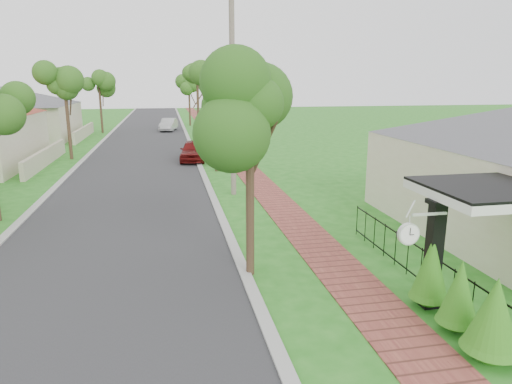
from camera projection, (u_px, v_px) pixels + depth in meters
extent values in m
plane|color=#226E1A|center=(228.00, 302.00, 10.67)|extent=(160.00, 160.00, 0.00)
cube|color=#28282B|center=(140.00, 162.00, 29.17)|extent=(7.00, 120.00, 0.02)
cube|color=#9E9E99|center=(197.00, 160.00, 29.86)|extent=(0.30, 120.00, 0.10)
cube|color=#9E9E99|center=(80.00, 164.00, 28.49)|extent=(0.30, 120.00, 0.10)
cube|color=#9A4D3D|center=(236.00, 159.00, 30.34)|extent=(1.50, 120.00, 0.03)
cube|color=white|center=(492.00, 192.00, 10.19)|extent=(2.90, 2.60, 0.20)
cube|color=black|center=(493.00, 187.00, 10.16)|extent=(2.90, 2.60, 0.06)
cube|color=black|center=(434.00, 254.00, 10.27)|extent=(0.30, 0.30, 2.52)
cube|color=black|center=(429.00, 300.00, 10.54)|extent=(0.48, 0.48, 0.24)
cube|color=black|center=(439.00, 202.00, 9.98)|extent=(0.42, 0.42, 0.10)
cube|color=black|center=(423.00, 250.00, 11.36)|extent=(0.03, 8.00, 0.03)
cube|color=black|center=(420.00, 279.00, 11.55)|extent=(0.03, 8.00, 0.03)
cylinder|color=black|center=(494.00, 319.00, 8.92)|extent=(0.02, 0.02, 1.00)
cylinder|color=black|center=(472.00, 304.00, 9.56)|extent=(0.02, 0.02, 1.00)
cylinder|color=black|center=(453.00, 290.00, 10.19)|extent=(0.02, 0.02, 1.00)
cylinder|color=black|center=(436.00, 277.00, 10.83)|extent=(0.02, 0.02, 1.00)
cylinder|color=black|center=(421.00, 267.00, 11.47)|extent=(0.02, 0.02, 1.00)
cylinder|color=black|center=(408.00, 257.00, 12.10)|extent=(0.02, 0.02, 1.00)
cylinder|color=black|center=(395.00, 248.00, 12.74)|extent=(0.02, 0.02, 1.00)
cylinder|color=black|center=(384.00, 240.00, 13.37)|extent=(0.02, 0.02, 1.00)
cylinder|color=black|center=(374.00, 233.00, 14.01)|extent=(0.02, 0.02, 1.00)
cylinder|color=black|center=(365.00, 226.00, 14.64)|extent=(0.02, 0.02, 1.00)
cylinder|color=black|center=(357.00, 220.00, 15.28)|extent=(0.02, 0.02, 1.00)
cylinder|color=#382619|center=(216.00, 131.00, 25.66)|extent=(0.22, 0.22, 4.55)
sphere|color=#215115|center=(215.00, 88.00, 25.09)|extent=(1.70, 1.70, 1.70)
cylinder|color=#382619|center=(198.00, 112.00, 38.97)|extent=(0.22, 0.22, 4.90)
sphere|color=#215115|center=(197.00, 81.00, 38.35)|extent=(1.70, 1.70, 1.70)
cylinder|color=#382619|center=(190.00, 107.00, 52.40)|extent=(0.22, 0.22, 4.20)
sphere|color=#215115|center=(189.00, 87.00, 51.87)|extent=(1.70, 1.70, 1.70)
cylinder|color=#382619|center=(68.00, 122.00, 29.66)|extent=(0.22, 0.22, 4.90)
sphere|color=#215115|center=(64.00, 81.00, 29.04)|extent=(1.70, 1.70, 1.70)
cylinder|color=#382619|center=(101.00, 110.00, 44.95)|extent=(0.22, 0.22, 4.55)
sphere|color=#215115|center=(99.00, 85.00, 44.38)|extent=(1.70, 1.70, 1.70)
sphere|color=#266915|center=(490.00, 342.00, 8.40)|extent=(0.82, 0.82, 0.82)
cone|color=#266915|center=(495.00, 311.00, 8.25)|extent=(0.93, 0.93, 1.29)
sphere|color=#266915|center=(457.00, 316.00, 9.37)|extent=(0.66, 0.66, 0.66)
cone|color=#266915|center=(460.00, 289.00, 9.22)|extent=(0.74, 0.74, 1.23)
sphere|color=#266915|center=(429.00, 292.00, 10.36)|extent=(0.68, 0.68, 0.68)
cone|color=#266915|center=(431.00, 265.00, 10.20)|extent=(0.78, 0.78, 1.35)
cube|color=#BFB299|center=(46.00, 157.00, 28.01)|extent=(0.25, 10.00, 1.00)
cube|color=beige|center=(6.00, 122.00, 39.92)|extent=(11.00, 10.00, 3.00)
pyramid|color=#4C4C51|center=(3.00, 96.00, 39.38)|extent=(15.56, 15.56, 1.60)
cube|color=#BFB299|center=(84.00, 132.00, 41.36)|extent=(0.25, 10.00, 1.00)
imported|color=#5E0E0E|center=(193.00, 151.00, 29.39)|extent=(2.04, 4.04, 1.32)
imported|color=#BCBCBE|center=(169.00, 125.00, 47.13)|extent=(2.04, 4.02, 1.26)
cylinder|color=#382619|center=(250.00, 199.00, 11.75)|extent=(0.22, 0.22, 4.16)
sphere|color=#2D5E1B|center=(250.00, 113.00, 11.23)|extent=(2.07, 2.07, 2.07)
cylinder|color=#78685D|center=(233.00, 94.00, 19.79)|extent=(0.24, 0.24, 8.96)
cube|color=silver|center=(429.00, 214.00, 9.55)|extent=(0.80, 0.05, 0.05)
cylinder|color=silver|center=(409.00, 224.00, 9.51)|extent=(0.02, 0.02, 0.34)
cylinder|color=silver|center=(408.00, 234.00, 9.56)|extent=(0.48, 0.10, 0.48)
cylinder|color=white|center=(410.00, 235.00, 9.51)|extent=(0.41, 0.01, 0.41)
cylinder|color=white|center=(407.00, 233.00, 9.61)|extent=(0.41, 0.01, 0.41)
cube|color=black|center=(410.00, 232.00, 9.48)|extent=(0.01, 0.01, 0.16)
cube|color=black|center=(412.00, 235.00, 9.51)|extent=(0.10, 0.01, 0.02)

